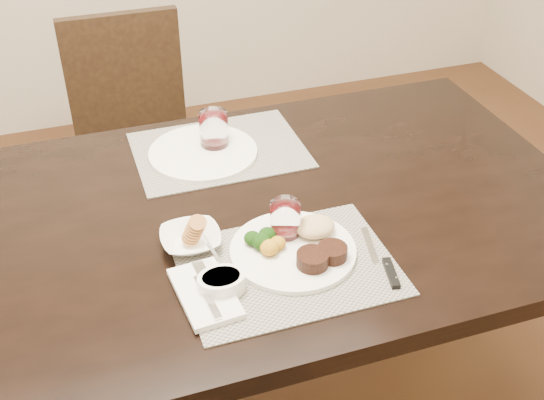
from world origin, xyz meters
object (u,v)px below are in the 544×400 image
object	(u,v)px
steak_knife	(386,266)
cracker_bowl	(191,239)
far_plate	(203,153)
wine_glass_near	(285,222)
dinner_plate	(299,247)
chair_far	(135,129)

from	to	relation	value
steak_knife	cracker_bowl	world-z (taller)	cracker_bowl
cracker_bowl	far_plate	xyz separation A→B (m)	(0.12, 0.37, -0.01)
cracker_bowl	far_plate	bearing A→B (deg)	72.04
steak_knife	wine_glass_near	xyz separation A→B (m)	(-0.17, 0.17, 0.04)
cracker_bowl	dinner_plate	bearing A→B (deg)	-24.53
chair_far	dinner_plate	bearing A→B (deg)	-79.41
dinner_plate	far_plate	distance (m)	0.48
far_plate	wine_glass_near	bearing A→B (deg)	-77.65
chair_far	cracker_bowl	bearing A→B (deg)	-90.63
chair_far	dinner_plate	world-z (taller)	chair_far
dinner_plate	cracker_bowl	size ratio (longest dim) A/B	2.02
steak_knife	cracker_bowl	distance (m)	0.44
dinner_plate	steak_knife	world-z (taller)	dinner_plate
steak_knife	cracker_bowl	bearing A→B (deg)	163.94
chair_far	steak_knife	bearing A→B (deg)	-73.33
steak_knife	far_plate	world-z (taller)	far_plate
steak_knife	wine_glass_near	distance (m)	0.24
dinner_plate	wine_glass_near	distance (m)	0.07
chair_far	far_plate	world-z (taller)	chair_far
chair_far	far_plate	bearing A→B (deg)	-80.56
chair_far	far_plate	xyz separation A→B (m)	(0.11, -0.66, 0.26)
steak_knife	far_plate	size ratio (longest dim) A/B	0.73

